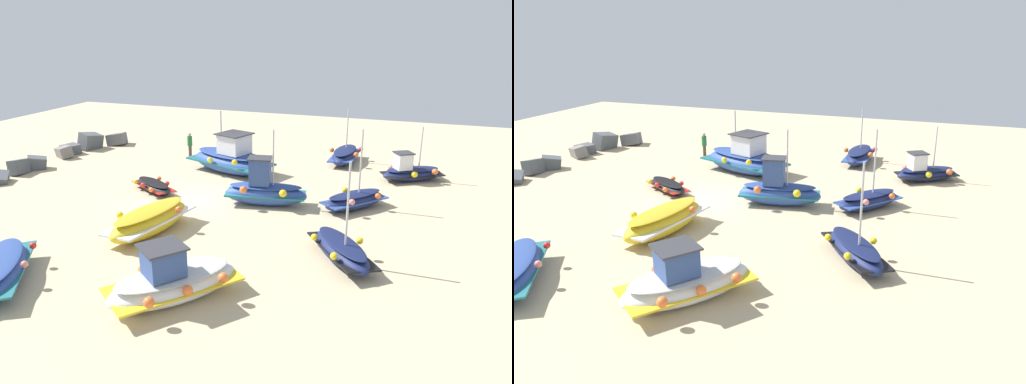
{
  "view_description": "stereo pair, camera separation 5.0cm",
  "coord_description": "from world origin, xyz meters",
  "views": [
    {
      "loc": [
        -20.63,
        -11.35,
        8.44
      ],
      "look_at": [
        0.08,
        -3.79,
        0.9
      ],
      "focal_mm": 35.03,
      "sensor_mm": 36.0,
      "label": 1
    },
    {
      "loc": [
        -20.61,
        -11.39,
        8.44
      ],
      "look_at": [
        0.08,
        -3.79,
        0.9
      ],
      "focal_mm": 35.03,
      "sensor_mm": 36.0,
      "label": 2
    }
  ],
  "objects": [
    {
      "name": "fishing_boat_1",
      "position": [
        1.85,
        -8.12,
        0.44
      ],
      "size": [
        3.39,
        3.09,
        3.83
      ],
      "rotation": [
        0.0,
        0.0,
        2.45
      ],
      "color": "navy",
      "rests_on": "ground_plane"
    },
    {
      "name": "fishing_boat_9",
      "position": [
        0.92,
        -3.94,
        0.74
      ],
      "size": [
        2.13,
        4.18,
        3.74
      ],
      "rotation": [
        0.0,
        0.0,
        1.75
      ],
      "color": "#2D4C9E",
      "rests_on": "ground_plane"
    },
    {
      "name": "fishing_boat_5",
      "position": [
        -3.84,
        -8.58,
        0.45
      ],
      "size": [
        3.75,
        3.26,
        3.94
      ],
      "rotation": [
        0.0,
        0.0,
        0.64
      ],
      "color": "navy",
      "rests_on": "ground_plane"
    },
    {
      "name": "fishing_boat_3",
      "position": [
        -3.98,
        -0.57,
        0.59
      ],
      "size": [
        4.66,
        2.36,
        1.18
      ],
      "rotation": [
        0.0,
        0.0,
        6.12
      ],
      "color": "gold",
      "rests_on": "ground_plane"
    },
    {
      "name": "fishing_boat_6",
      "position": [
        0.81,
        2.19,
        0.3
      ],
      "size": [
        2.37,
        3.11,
        0.61
      ],
      "rotation": [
        0.0,
        0.0,
        1.05
      ],
      "color": "black",
      "rests_on": "ground_plane"
    },
    {
      "name": "person_walking",
      "position": [
        7.52,
        3.47,
        0.96
      ],
      "size": [
        0.32,
        0.32,
        1.67
      ],
      "rotation": [
        0.0,
        0.0,
        4.73
      ],
      "color": "brown",
      "rests_on": "ground_plane"
    },
    {
      "name": "fishing_boat_4",
      "position": [
        7.39,
        -10.34,
        0.51
      ],
      "size": [
        2.95,
        3.64,
        3.08
      ],
      "rotation": [
        0.0,
        0.0,
        2.13
      ],
      "color": "navy",
      "rests_on": "ground_plane"
    },
    {
      "name": "breakwater_rocks",
      "position": [
        1.1,
        11.02,
        0.4
      ],
      "size": [
        20.27,
        2.86,
        1.42
      ],
      "color": "slate",
      "rests_on": "ground_plane"
    },
    {
      "name": "fishing_boat_0",
      "position": [
        5.45,
        -0.26,
        0.82
      ],
      "size": [
        3.82,
        5.8,
        3.58
      ],
      "rotation": [
        0.0,
        0.0,
        4.38
      ],
      "color": "#2D4C9E",
      "rests_on": "ground_plane"
    },
    {
      "name": "fishing_boat_7",
      "position": [
        9.89,
        -6.18,
        0.48
      ],
      "size": [
        3.79,
        2.0,
        3.38
      ],
      "rotation": [
        0.0,
        0.0,
        3.13
      ],
      "color": "navy",
      "rests_on": "ground_plane"
    },
    {
      "name": "ground_plane",
      "position": [
        0.0,
        0.0,
        0.0
      ],
      "size": [
        50.71,
        50.71,
        0.0
      ],
      "primitive_type": "plane",
      "color": "#C6B289"
    },
    {
      "name": "fishing_boat_2",
      "position": [
        -8.31,
        -4.03,
        0.63
      ],
      "size": [
        4.6,
        4.09,
        1.94
      ],
      "rotation": [
        0.0,
        0.0,
        2.5
      ],
      "color": "white",
      "rests_on": "ground_plane"
    }
  ]
}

